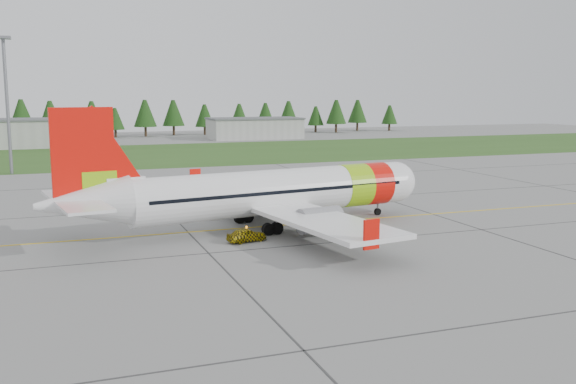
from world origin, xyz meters
name	(u,v)px	position (x,y,z in m)	size (l,w,h in m)	color
ground	(383,238)	(0.00, 0.00, 0.00)	(320.00, 320.00, 0.00)	gray
aircraft	(268,193)	(-7.69, 7.56, 3.20)	(36.42, 33.93, 11.08)	white
follow_me_car	(246,222)	(-11.16, 2.73, 1.66)	(1.34, 1.13, 3.32)	#DCC00C
service_van	(120,159)	(-16.55, 51.85, 2.35)	(1.64, 1.55, 4.70)	silver
grass_strip	(189,153)	(0.00, 82.00, 0.01)	(320.00, 50.00, 0.03)	#30561E
taxi_guideline	(343,221)	(0.00, 8.00, 0.01)	(120.00, 0.25, 0.02)	gold
hangar_west	(34,134)	(-30.00, 110.00, 3.00)	(32.00, 14.00, 6.00)	#A8A8A3
hangar_east	(255,129)	(25.00, 118.00, 2.60)	(24.00, 12.00, 5.20)	#A8A8A3
floodlight_mast	(7,108)	(-32.00, 58.00, 10.00)	(0.50, 0.50, 20.00)	slate
treeline	(149,118)	(0.00, 138.00, 5.00)	(160.00, 8.00, 10.00)	#1C3F14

